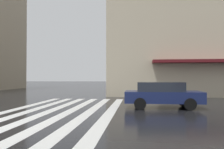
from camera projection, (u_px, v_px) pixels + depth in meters
name	position (u px, v px, depth m)	size (l,w,h in m)	color
zebra_crossing	(61.00, 110.00, 11.51)	(13.00, 5.50, 0.01)	silver
haussmann_block_corner	(224.00, 8.00, 27.41)	(18.79, 26.24, 20.45)	beige
car_navy	(162.00, 94.00, 12.49)	(1.85, 4.10, 1.41)	navy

